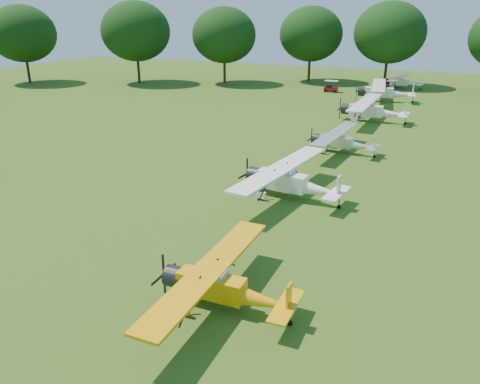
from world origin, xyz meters
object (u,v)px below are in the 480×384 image
object	(u,v)px
aircraft_4	(341,140)
aircraft_3	(289,179)
aircraft_2	(221,285)
aircraft_6	(384,91)
golf_cart	(331,88)
aircraft_7	(402,82)
aircraft_5	(371,109)

from	to	relation	value
aircraft_4	aircraft_3	bearing A→B (deg)	-88.34
aircraft_2	aircraft_6	size ratio (longest dim) A/B	0.76
aircraft_6	golf_cart	size ratio (longest dim) A/B	6.14
golf_cart	aircraft_4	bearing A→B (deg)	-75.58
aircraft_6	aircraft_7	bearing A→B (deg)	78.17
aircraft_3	aircraft_7	distance (m)	50.84
aircraft_2	aircraft_7	bearing A→B (deg)	89.49
aircraft_4	aircraft_5	xyz separation A→B (m)	(0.13, 13.31, 0.29)
aircraft_7	golf_cart	distance (m)	12.13
aircraft_2	aircraft_5	distance (m)	37.45
aircraft_3	aircraft_6	size ratio (longest dim) A/B	0.90
aircraft_2	aircraft_3	world-z (taller)	aircraft_3
aircraft_4	aircraft_7	distance (m)	39.21
aircraft_2	aircraft_4	distance (m)	24.14
aircraft_3	aircraft_7	bearing A→B (deg)	96.35
aircraft_7	aircraft_4	bearing A→B (deg)	-83.75
golf_cart	aircraft_5	bearing A→B (deg)	-64.89
aircraft_5	aircraft_6	size ratio (longest dim) A/B	0.96
aircraft_3	aircraft_4	size ratio (longest dim) A/B	1.18
aircraft_6	golf_cart	bearing A→B (deg)	141.25
aircraft_3	golf_cart	distance (m)	43.76
aircraft_3	aircraft_7	xyz separation A→B (m)	(1.01, 50.83, -0.18)
aircraft_2	aircraft_6	xyz separation A→B (m)	(-1.34, 50.48, 0.33)
golf_cart	aircraft_3	bearing A→B (deg)	-80.51
aircraft_2	golf_cart	world-z (taller)	aircraft_2
aircraft_3	aircraft_5	size ratio (longest dim) A/B	0.94
aircraft_5	aircraft_7	xyz separation A→B (m)	(0.26, 25.89, -0.28)
aircraft_2	aircraft_6	world-z (taller)	aircraft_6
aircraft_3	aircraft_6	xyz separation A→B (m)	(0.10, 37.99, 0.15)
aircraft_5	aircraft_7	world-z (taller)	aircraft_5
aircraft_3	aircraft_5	distance (m)	24.95
aircraft_7	aircraft_6	bearing A→B (deg)	-87.25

